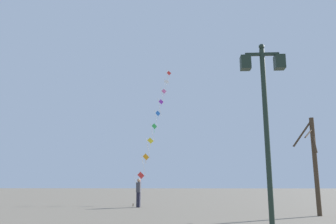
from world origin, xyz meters
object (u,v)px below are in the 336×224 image
(kite_train, at_px, (157,118))
(twin_lantern_lamp_post, at_px, (265,101))
(kite_flyer, at_px, (139,192))
(bare_tree, at_px, (314,162))

(kite_train, bearing_deg, twin_lantern_lamp_post, -76.28)
(twin_lantern_lamp_post, distance_m, kite_flyer, 13.20)
(twin_lantern_lamp_post, height_order, bare_tree, twin_lantern_lamp_post)
(kite_train, xyz_separation_m, bare_tree, (8.36, -12.55, -4.53))
(twin_lantern_lamp_post, relative_size, bare_tree, 1.20)
(twin_lantern_lamp_post, xyz_separation_m, bare_tree, (3.66, 6.72, -1.29))
(kite_flyer, bearing_deg, bare_tree, -116.81)
(kite_train, distance_m, kite_flyer, 9.55)
(kite_flyer, height_order, bare_tree, bare_tree)
(twin_lantern_lamp_post, relative_size, kite_train, 0.41)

